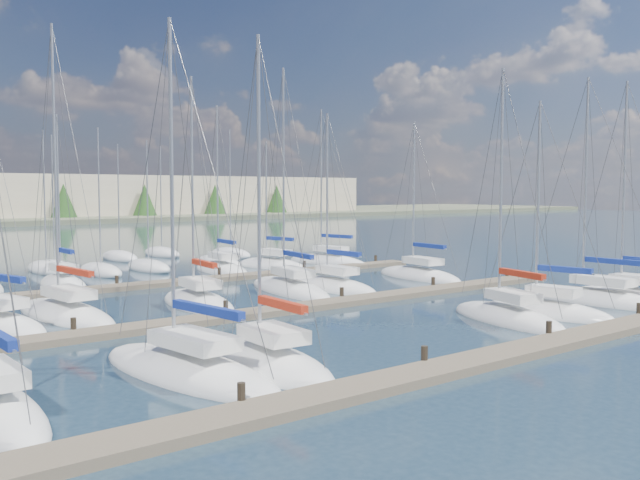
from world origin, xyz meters
TOP-DOWN VIEW (x-y plane):
  - ground at (0.00, 60.00)m, footprint 400.00×400.00m
  - dock_near at (0.00, 2.01)m, footprint 44.00×1.93m
  - dock_mid at (0.00, 16.01)m, footprint 44.00×1.93m
  - dock_far at (0.00, 30.01)m, footprint 44.00×1.93m
  - sailboat_f at (15.40, 7.25)m, footprint 3.02×9.97m
  - sailboat_e at (9.29, 6.49)m, footprint 3.36×7.66m
  - sailboat_o at (-6.60, 33.85)m, footprint 2.52×6.58m
  - sailboat_d at (6.32, 6.80)m, footprint 4.68×8.59m
  - sailboat_p at (6.54, 34.81)m, footprint 4.02×8.74m
  - sailboat_c at (-8.45, 6.58)m, footprint 3.56×8.00m
  - sailboat_b at (-11.31, 7.55)m, footprint 4.01×10.15m
  - sailboat_m at (15.93, 21.83)m, footprint 4.00×9.29m
  - sailboat_g at (17.53, 6.15)m, footprint 3.12×8.34m
  - sailboat_r at (17.42, 34.50)m, footprint 3.92×9.30m
  - sailboat_i at (-10.61, 21.93)m, footprint 3.48×10.08m
  - sailboat_l at (6.86, 21.06)m, footprint 2.71×8.17m
  - sailboat_q at (11.53, 34.81)m, footprint 4.01×8.19m
  - sailboat_j at (-3.37, 20.96)m, footprint 4.06×8.58m
  - sailboat_k at (4.04, 22.17)m, footprint 4.79×10.61m
  - distant_boats at (-4.34, 43.76)m, footprint 36.93×20.75m

SIDE VIEW (x-z plane):
  - ground at x=0.00m, z-range 0.00..0.00m
  - dock_near at x=0.00m, z-range -0.40..0.70m
  - dock_mid at x=0.00m, z-range -0.40..0.70m
  - dock_far at x=0.00m, z-range -0.40..0.70m
  - sailboat_b at x=-11.31m, z-range -6.54..6.88m
  - sailboat_q at x=11.53m, z-range -5.57..5.92m
  - sailboat_m at x=15.93m, z-range -6.07..6.41m
  - sailboat_f at x=15.40m, z-range -6.80..7.15m
  - sailboat_l at x=6.86m, z-range -6.03..6.39m
  - sailboat_c at x=-8.45m, z-range -6.35..6.71m
  - sailboat_j at x=-3.37m, z-range -6.73..7.09m
  - sailboat_g at x=17.53m, z-range -6.71..7.08m
  - sailboat_p at x=6.54m, z-range -6.92..7.28m
  - sailboat_k at x=4.04m, z-range -7.46..7.83m
  - sailboat_d at x=6.32m, z-range -6.54..6.91m
  - sailboat_e at x=9.29m, z-range -5.81..6.19m
  - sailboat_i at x=-10.61m, z-range -7.76..8.14m
  - sailboat_r at x=17.42m, z-range -7.12..7.50m
  - sailboat_o at x=-6.60m, z-range -6.07..6.46m
  - distant_boats at x=-4.34m, z-range -6.36..6.94m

